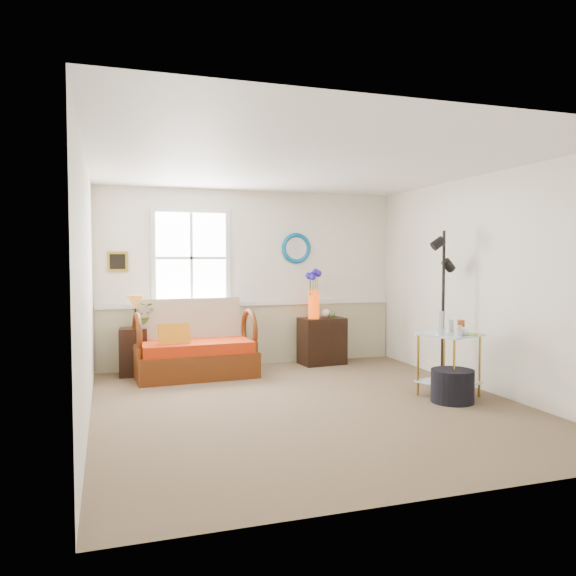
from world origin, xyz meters
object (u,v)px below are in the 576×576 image
object	(u,v)px
lamp_stand	(133,352)
side_table	(449,365)
cabinet	(322,341)
ottoman	(452,386)
floor_lamp	(443,308)
loveseat	(195,338)

from	to	relation	value
lamp_stand	side_table	world-z (taller)	side_table
cabinet	ottoman	size ratio (longest dim) A/B	1.49
cabinet	floor_lamp	distance (m)	2.11
cabinet	side_table	bearing A→B (deg)	-79.11
lamp_stand	side_table	size ratio (longest dim) A/B	0.89
lamp_stand	loveseat	bearing A→B (deg)	-22.08
cabinet	lamp_stand	bearing A→B (deg)	174.62
side_table	floor_lamp	size ratio (longest dim) A/B	0.38
lamp_stand	ottoman	distance (m)	4.18
ottoman	floor_lamp	bearing A→B (deg)	64.25
cabinet	side_table	xyz separation A→B (m)	(0.66, -2.31, 0.02)
cabinet	side_table	distance (m)	2.41
cabinet	floor_lamp	xyz separation A→B (m)	(0.92, -1.80, 0.62)
floor_lamp	ottoman	bearing A→B (deg)	-105.95
loveseat	side_table	xyz separation A→B (m)	(2.62, -2.01, -0.15)
lamp_stand	cabinet	size ratio (longest dim) A/B	0.93
lamp_stand	side_table	bearing A→B (deg)	-34.35
loveseat	side_table	world-z (taller)	loveseat
lamp_stand	cabinet	xyz separation A→B (m)	(2.75, -0.02, 0.03)
lamp_stand	ottoman	size ratio (longest dim) A/B	1.37
side_table	ottoman	world-z (taller)	side_table
loveseat	floor_lamp	distance (m)	3.27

